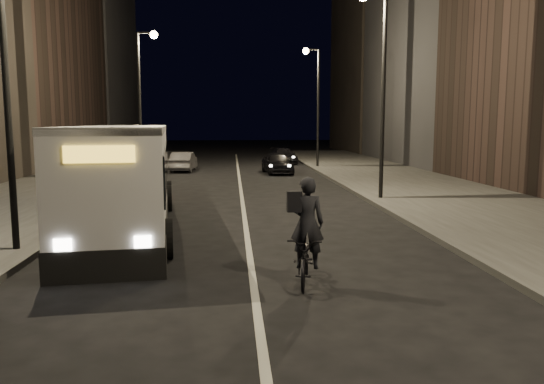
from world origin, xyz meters
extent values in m
plane|color=black|center=(0.00, 0.00, 0.00)|extent=(180.00, 180.00, 0.00)
cube|color=#333331|center=(8.50, 14.00, 0.08)|extent=(7.00, 70.00, 0.16)
cube|color=#333331|center=(-8.50, 14.00, 0.08)|extent=(7.00, 70.00, 0.16)
cube|color=black|center=(16.00, 27.50, 10.50)|extent=(8.00, 61.00, 21.00)
cylinder|color=black|center=(5.60, 12.00, 4.16)|extent=(0.16, 0.16, 8.00)
cylinder|color=black|center=(5.60, 28.00, 4.16)|extent=(0.16, 0.16, 8.00)
cube|color=black|center=(5.15, 28.00, 8.16)|extent=(0.90, 0.08, 0.08)
sphere|color=#FFD18C|center=(4.70, 28.00, 8.06)|extent=(0.44, 0.44, 0.44)
cylinder|color=black|center=(-5.60, 4.00, 4.16)|extent=(0.16, 0.16, 8.00)
cylinder|color=black|center=(-5.60, 22.00, 4.16)|extent=(0.16, 0.16, 8.00)
cube|color=black|center=(-5.15, 22.00, 8.16)|extent=(0.90, 0.08, 0.08)
sphere|color=#FFD18C|center=(-4.70, 22.00, 8.06)|extent=(0.44, 0.44, 0.44)
cube|color=silver|center=(-3.60, 7.22, 1.52)|extent=(3.66, 11.59, 3.04)
cube|color=black|center=(-3.60, 7.22, 1.95)|extent=(3.69, 11.23, 1.09)
cube|color=silver|center=(-3.60, 7.22, 2.99)|extent=(3.68, 11.60, 0.17)
cube|color=gold|center=(-2.95, 1.56, 2.56)|extent=(1.33, 0.26, 0.33)
cylinder|color=black|center=(-4.32, 3.12, 0.47)|extent=(0.44, 0.98, 0.95)
cylinder|color=black|center=(-1.97, 3.39, 0.47)|extent=(0.44, 0.98, 0.95)
cylinder|color=black|center=(-5.19, 10.67, 0.47)|extent=(0.44, 0.98, 0.95)
cylinder|color=black|center=(-2.83, 10.94, 0.47)|extent=(0.44, 0.98, 0.95)
imported|color=black|center=(1.03, 1.26, 0.49)|extent=(0.96, 1.95, 0.98)
imported|color=black|center=(1.03, 1.06, 1.26)|extent=(0.72, 0.53, 1.79)
imported|color=black|center=(2.43, 24.25, 0.67)|extent=(1.99, 4.07, 1.34)
imported|color=#403F42|center=(-3.60, 26.37, 0.64)|extent=(1.56, 3.94, 1.28)
imported|color=black|center=(3.60, 32.21, 0.61)|extent=(2.05, 4.33, 1.22)
camera|label=1|loc=(-0.39, -8.90, 3.16)|focal=35.00mm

